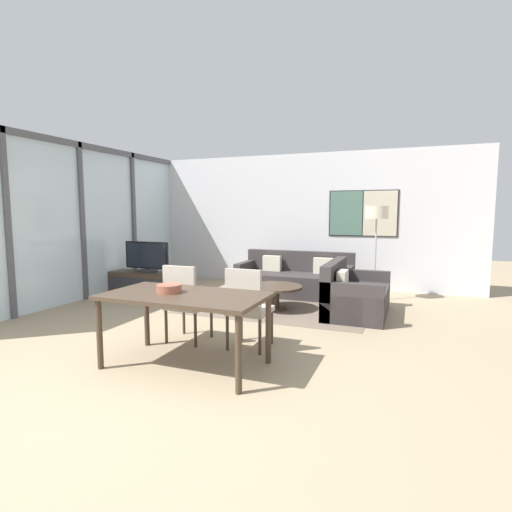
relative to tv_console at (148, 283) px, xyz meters
name	(u,v)px	position (x,y,z in m)	size (l,w,h in m)	color
ground_plane	(121,394)	(2.42, -3.65, -0.21)	(24.00, 24.00, 0.00)	#9E896B
wall_back	(299,220)	(2.47, 2.00, 1.19)	(7.39, 0.09, 2.80)	silver
window_wall_left	(81,215)	(-0.77, -0.82, 1.32)	(0.07, 5.66, 2.80)	silver
area_rug	(274,309)	(2.70, -0.29, -0.21)	(2.99, 1.66, 0.01)	#706051
tv_console	(148,283)	(0.00, 0.00, 0.00)	(1.61, 0.46, 0.42)	#423326
television	(147,257)	(0.00, 0.00, 0.50)	(0.96, 0.20, 0.59)	#2D2D33
sofa_main	(295,281)	(2.70, 0.96, 0.06)	(2.14, 0.88, 0.82)	#383333
sofa_side	(352,297)	(3.91, -0.11, 0.06)	(0.88, 1.46, 0.82)	#383333
coffee_table	(274,291)	(2.70, -0.29, 0.08)	(0.90, 0.90, 0.39)	#423326
dining_table	(185,301)	(2.62, -2.88, 0.47)	(1.66, 0.89, 0.76)	#423326
dining_chair_left	(185,299)	(2.22, -2.23, 0.32)	(0.46, 0.46, 0.96)	#B2A899
dining_chair_centre	(247,304)	(3.02, -2.19, 0.32)	(0.46, 0.46, 0.96)	#B2A899
fruit_bowl	(169,288)	(2.43, -2.88, 0.59)	(0.26, 0.26, 0.09)	#995642
floor_lamp	(377,218)	(4.15, 0.97, 1.26)	(0.40, 0.40, 1.68)	#2D2D33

